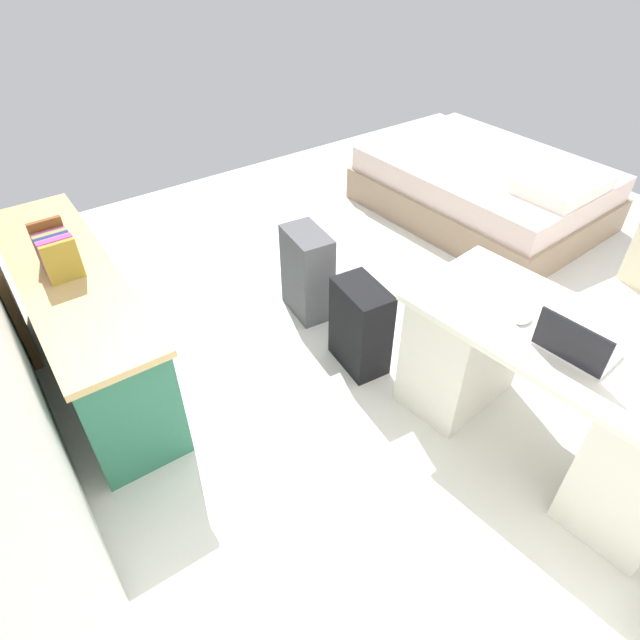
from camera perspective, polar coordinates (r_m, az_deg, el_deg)
ground_plane at (r=3.73m, az=11.65°, el=-0.11°), size 5.71×5.71×0.00m
desk at (r=2.87m, az=22.67°, el=-7.05°), size 1.51×0.83×0.75m
office_chair at (r=3.50m, az=29.82°, el=0.43°), size 0.52×0.52×0.94m
credenza at (r=3.35m, az=-23.52°, el=-0.32°), size 1.80×0.48×0.72m
bed at (r=4.95m, az=16.81°, el=13.09°), size 2.00×1.54×0.58m
suitcase_black at (r=3.18m, az=4.25°, el=-0.70°), size 0.38×0.25×0.56m
suitcase_spare_grey at (r=3.57m, az=-1.34°, el=4.93°), size 0.38×0.26×0.60m
laptop at (r=2.53m, az=25.13°, el=-2.53°), size 0.33×0.26×0.21m
computer_mouse at (r=2.64m, az=20.58°, el=0.10°), size 0.07×0.11×0.03m
book_row at (r=3.11m, az=-25.84°, el=6.37°), size 0.27×0.17×0.23m
figurine_small at (r=3.42m, az=-26.90°, el=8.03°), size 0.08×0.08×0.11m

